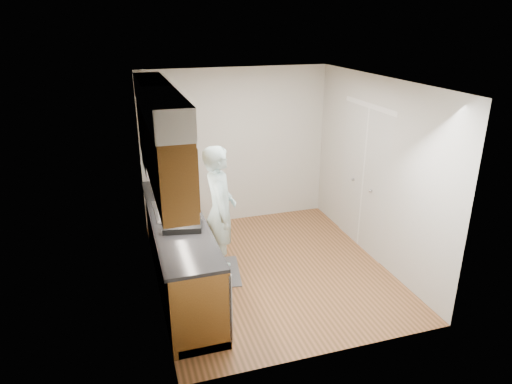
% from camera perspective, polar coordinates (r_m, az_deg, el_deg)
% --- Properties ---
extents(floor, '(3.50, 3.50, 0.00)m').
position_cam_1_polar(floor, '(6.28, 1.84, -9.58)').
color(floor, '#925A37').
rests_on(floor, ground).
extents(ceiling, '(3.50, 3.50, 0.00)m').
position_cam_1_polar(ceiling, '(5.45, 2.15, 13.68)').
color(ceiling, white).
rests_on(ceiling, wall_left).
extents(wall_left, '(0.02, 3.50, 2.50)m').
position_cam_1_polar(wall_left, '(5.47, -13.04, -0.39)').
color(wall_left, beige).
rests_on(wall_left, floor).
extents(wall_right, '(0.02, 3.50, 2.50)m').
position_cam_1_polar(wall_right, '(6.38, 14.83, 2.54)').
color(wall_right, beige).
rests_on(wall_right, floor).
extents(wall_back, '(3.00, 0.02, 2.50)m').
position_cam_1_polar(wall_back, '(7.34, -2.53, 5.62)').
color(wall_back, beige).
rests_on(wall_back, floor).
extents(counter, '(0.64, 2.80, 1.30)m').
position_cam_1_polar(counter, '(5.80, -9.46, -7.09)').
color(counter, brown).
rests_on(counter, floor).
extents(upper_cabinets, '(0.47, 2.80, 1.21)m').
position_cam_1_polar(upper_cabinets, '(5.31, -11.87, 7.01)').
color(upper_cabinets, brown).
rests_on(upper_cabinets, wall_left).
extents(closet_door, '(0.02, 1.22, 2.05)m').
position_cam_1_polar(closet_door, '(6.68, 13.24, 1.48)').
color(closet_door, silver).
rests_on(closet_door, wall_right).
extents(floor_mat, '(0.58, 0.85, 0.01)m').
position_cam_1_polar(floor_mat, '(6.21, -4.29, -9.90)').
color(floor_mat, slate).
rests_on(floor_mat, floor).
extents(person, '(0.58, 0.77, 1.97)m').
position_cam_1_polar(person, '(5.77, -4.55, -1.42)').
color(person, '#AACCCF').
rests_on(person, floor_mat).
extents(soap_bottle_a, '(0.11, 0.11, 0.25)m').
position_cam_1_polar(soap_bottle_a, '(6.31, -11.22, 0.90)').
color(soap_bottle_a, silver).
rests_on(soap_bottle_a, counter).
extents(soap_bottle_b, '(0.12, 0.12, 0.21)m').
position_cam_1_polar(soap_bottle_b, '(6.27, -9.95, 0.65)').
color(soap_bottle_b, silver).
rests_on(soap_bottle_b, counter).
extents(soap_bottle_c, '(0.19, 0.19, 0.19)m').
position_cam_1_polar(soap_bottle_c, '(6.40, -11.18, 0.88)').
color(soap_bottle_c, silver).
rests_on(soap_bottle_c, counter).
extents(soda_can, '(0.07, 0.07, 0.11)m').
position_cam_1_polar(soda_can, '(6.29, -9.28, 0.26)').
color(soda_can, '#B41E2B').
rests_on(soda_can, counter).
extents(steel_can, '(0.07, 0.07, 0.11)m').
position_cam_1_polar(steel_can, '(6.27, -10.07, 0.14)').
color(steel_can, '#A5A5AA').
rests_on(steel_can, counter).
extents(dish_rack, '(0.48, 0.43, 0.07)m').
position_cam_1_polar(dish_rack, '(5.28, -9.19, -4.12)').
color(dish_rack, black).
rests_on(dish_rack, counter).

